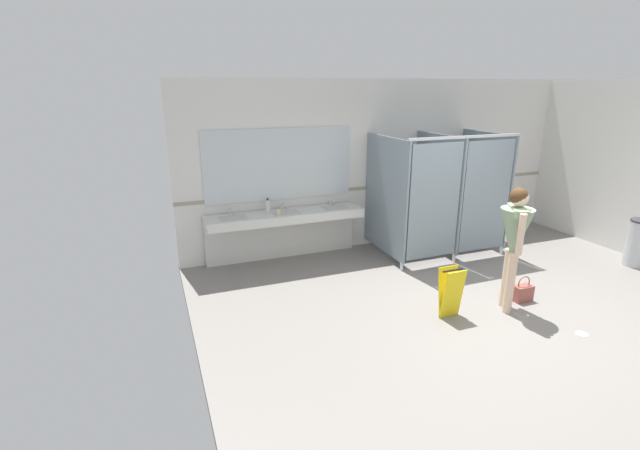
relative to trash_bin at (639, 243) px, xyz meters
The scene contains 13 objects.
ground_plane 3.18m from the trash_bin, behind, with size 7.51×6.45×0.10m, color gray.
wall_back 4.15m from the trash_bin, 140.94° to the left, with size 7.51×0.12×2.88m, color silver.
wall_back_tile_band 4.03m from the trash_bin, 141.65° to the left, with size 7.51×0.01×0.06m, color #9E937F.
vanity_counter 5.67m from the trash_bin, 156.38° to the left, with size 2.54×0.53×0.95m.
mirror_panel 5.86m from the trash_bin, 154.65° to the left, with size 2.44×0.02×1.14m, color silver.
bathroom_stalls 3.15m from the trash_bin, 148.98° to the left, with size 2.03×1.34×2.05m.
trash_bin is the anchor object (origin of this frame).
person_standing 3.12m from the trash_bin, behind, with size 0.55×0.55×1.61m.
handbag 2.67m from the trash_bin, behind, with size 0.26×0.15×0.36m.
soap_dispenser 5.94m from the trash_bin, 156.67° to the left, with size 0.07×0.07×0.22m.
paper_cup 5.75m from the trash_bin, 158.75° to the left, with size 0.07×0.07×0.09m, color beige.
wet_floor_sign 3.84m from the trash_bin, behind, with size 0.28×0.19×0.64m.
floor_drain_cover 2.94m from the trash_bin, 154.92° to the right, with size 0.14×0.14×0.01m, color #B7BABF.
Camera 1 is at (-4.02, -3.96, 2.77)m, focal length 25.06 mm.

